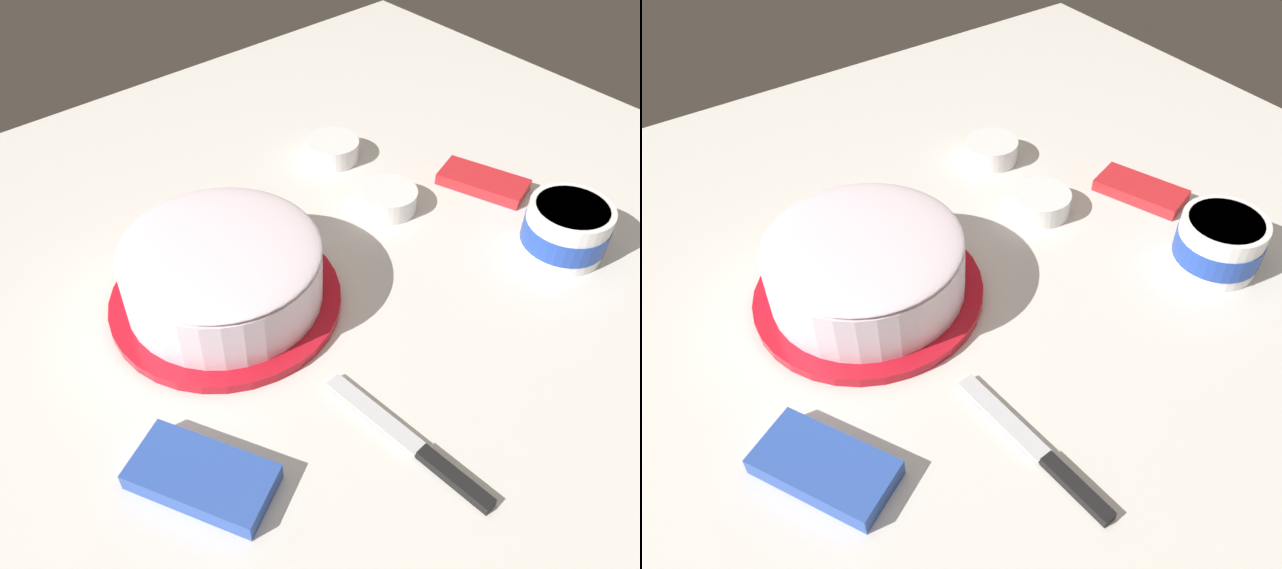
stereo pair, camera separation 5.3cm
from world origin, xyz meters
TOP-DOWN VIEW (x-y plane):
  - ground_plane at (0.00, 0.00)m, footprint 1.54×1.54m
  - frosted_cake at (0.13, 0.15)m, footprint 0.32×0.32m
  - frosting_tub at (-0.10, -0.29)m, footprint 0.12×0.12m
  - spreading_knife at (-0.21, 0.12)m, footprint 0.24×0.04m
  - sprinkle_bowl_green at (0.31, -0.20)m, footprint 0.09×0.09m
  - sprinkle_bowl_blue at (0.14, -0.17)m, footprint 0.09×0.09m
  - candy_box_lower at (-0.08, 0.33)m, footprint 0.17×0.14m
  - candy_box_upper at (0.08, -0.33)m, footprint 0.16×0.11m

SIDE VIEW (x-z plane):
  - ground_plane at x=0.00m, z-range 0.00..0.00m
  - spreading_knife at x=-0.21m, z-range 0.00..0.01m
  - candy_box_upper at x=0.08m, z-range 0.00..0.02m
  - candy_box_lower at x=-0.08m, z-range 0.00..0.03m
  - sprinkle_bowl_blue at x=0.14m, z-range 0.00..0.04m
  - sprinkle_bowl_green at x=0.31m, z-range 0.00..0.04m
  - frosting_tub at x=-0.10m, z-range 0.00..0.08m
  - frosted_cake at x=0.13m, z-range 0.00..0.11m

